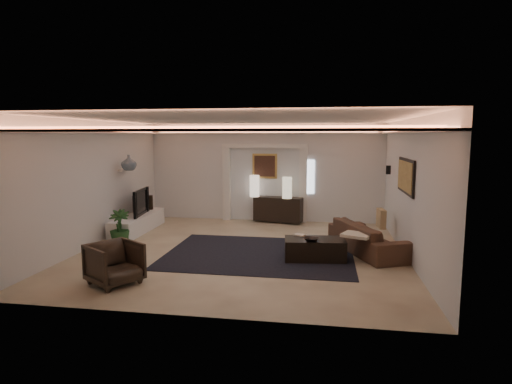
# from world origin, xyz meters

# --- Properties ---
(floor) EXTENTS (7.00, 7.00, 0.00)m
(floor) POSITION_xyz_m (0.00, 0.00, 0.00)
(floor) COLOR beige
(floor) RESTS_ON ground
(ceiling) EXTENTS (7.00, 7.00, 0.00)m
(ceiling) POSITION_xyz_m (0.00, 0.00, 2.90)
(ceiling) COLOR white
(ceiling) RESTS_ON ground
(wall_back) EXTENTS (7.00, 0.00, 7.00)m
(wall_back) POSITION_xyz_m (0.00, 3.50, 1.45)
(wall_back) COLOR silver
(wall_back) RESTS_ON ground
(wall_front) EXTENTS (7.00, 0.00, 7.00)m
(wall_front) POSITION_xyz_m (0.00, -3.50, 1.45)
(wall_front) COLOR silver
(wall_front) RESTS_ON ground
(wall_left) EXTENTS (0.00, 7.00, 7.00)m
(wall_left) POSITION_xyz_m (-3.50, 0.00, 1.45)
(wall_left) COLOR silver
(wall_left) RESTS_ON ground
(wall_right) EXTENTS (0.00, 7.00, 7.00)m
(wall_right) POSITION_xyz_m (3.50, 0.00, 1.45)
(wall_right) COLOR silver
(wall_right) RESTS_ON ground
(cove_soffit) EXTENTS (7.00, 7.00, 0.04)m
(cove_soffit) POSITION_xyz_m (0.00, 0.00, 2.62)
(cove_soffit) COLOR silver
(cove_soffit) RESTS_ON ceiling
(daylight_slit) EXTENTS (0.25, 0.03, 1.00)m
(daylight_slit) POSITION_xyz_m (1.35, 3.48, 1.35)
(daylight_slit) COLOR white
(daylight_slit) RESTS_ON wall_back
(area_rug) EXTENTS (4.00, 3.00, 0.01)m
(area_rug) POSITION_xyz_m (0.40, -0.20, 0.01)
(area_rug) COLOR black
(area_rug) RESTS_ON ground
(pilaster_left) EXTENTS (0.22, 0.20, 2.20)m
(pilaster_left) POSITION_xyz_m (-1.15, 3.40, 1.10)
(pilaster_left) COLOR silver
(pilaster_left) RESTS_ON ground
(pilaster_right) EXTENTS (0.22, 0.20, 2.20)m
(pilaster_right) POSITION_xyz_m (1.15, 3.40, 1.10)
(pilaster_right) COLOR silver
(pilaster_right) RESTS_ON ground
(alcove_header) EXTENTS (2.52, 0.20, 0.12)m
(alcove_header) POSITION_xyz_m (0.00, 3.40, 2.25)
(alcove_header) COLOR silver
(alcove_header) RESTS_ON wall_back
(painting_frame) EXTENTS (0.74, 0.04, 0.74)m
(painting_frame) POSITION_xyz_m (0.00, 3.47, 1.65)
(painting_frame) COLOR tan
(painting_frame) RESTS_ON wall_back
(painting_canvas) EXTENTS (0.62, 0.02, 0.62)m
(painting_canvas) POSITION_xyz_m (0.00, 3.44, 1.65)
(painting_canvas) COLOR #4C2D1E
(painting_canvas) RESTS_ON wall_back
(art_panel_frame) EXTENTS (0.04, 1.64, 0.74)m
(art_panel_frame) POSITION_xyz_m (3.47, 0.30, 1.70)
(art_panel_frame) COLOR black
(art_panel_frame) RESTS_ON wall_right
(art_panel_gold) EXTENTS (0.02, 1.50, 0.62)m
(art_panel_gold) POSITION_xyz_m (3.44, 0.30, 1.70)
(art_panel_gold) COLOR tan
(art_panel_gold) RESTS_ON wall_right
(wall_sconce) EXTENTS (0.12, 0.12, 0.22)m
(wall_sconce) POSITION_xyz_m (3.38, 2.20, 1.68)
(wall_sconce) COLOR black
(wall_sconce) RESTS_ON wall_right
(wall_niche) EXTENTS (0.10, 0.55, 0.04)m
(wall_niche) POSITION_xyz_m (-3.44, 1.40, 1.65)
(wall_niche) COLOR silver
(wall_niche) RESTS_ON wall_left
(console) EXTENTS (1.48, 0.71, 0.71)m
(console) POSITION_xyz_m (0.44, 3.25, 0.40)
(console) COLOR #2F211D
(console) RESTS_ON ground
(lamp_left) EXTENTS (0.32, 0.32, 0.63)m
(lamp_left) POSITION_xyz_m (-0.27, 3.25, 1.09)
(lamp_left) COLOR white
(lamp_left) RESTS_ON console
(lamp_right) EXTENTS (0.31, 0.31, 0.62)m
(lamp_right) POSITION_xyz_m (0.71, 3.04, 1.09)
(lamp_right) COLOR beige
(lamp_right) RESTS_ON console
(media_ledge) EXTENTS (0.64, 2.40, 0.45)m
(media_ledge) POSITION_xyz_m (-3.15, 1.46, 0.23)
(media_ledge) COLOR white
(media_ledge) RESTS_ON ground
(tv) EXTENTS (1.22, 0.32, 0.70)m
(tv) POSITION_xyz_m (-3.15, 1.45, 0.80)
(tv) COLOR black
(tv) RESTS_ON media_ledge
(figurine) EXTENTS (0.19, 0.19, 0.41)m
(figurine) POSITION_xyz_m (-3.15, 2.31, 0.64)
(figurine) COLOR black
(figurine) RESTS_ON media_ledge
(ginger_jar) EXTENTS (0.44, 0.44, 0.40)m
(ginger_jar) POSITION_xyz_m (-3.15, 1.07, 1.87)
(ginger_jar) COLOR #46596E
(ginger_jar) RESTS_ON wall_niche
(plant) EXTENTS (0.57, 0.57, 0.83)m
(plant) POSITION_xyz_m (-2.97, 0.07, 0.41)
(plant) COLOR #1B3F1A
(plant) RESTS_ON ground
(sofa) EXTENTS (2.40, 1.71, 0.65)m
(sofa) POSITION_xyz_m (2.73, 0.32, 0.33)
(sofa) COLOR black
(sofa) RESTS_ON ground
(throw_blanket) EXTENTS (0.70, 0.65, 0.06)m
(throw_blanket) POSITION_xyz_m (2.44, -0.41, 0.55)
(throw_blanket) COLOR beige
(throw_blanket) RESTS_ON sofa
(throw_pillow) EXTENTS (0.19, 0.47, 0.46)m
(throw_pillow) POSITION_xyz_m (3.15, 1.46, 0.55)
(throw_pillow) COLOR tan
(throw_pillow) RESTS_ON sofa
(coffee_table) EXTENTS (1.29, 0.79, 0.46)m
(coffee_table) POSITION_xyz_m (1.60, -0.41, 0.20)
(coffee_table) COLOR black
(coffee_table) RESTS_ON ground
(bowl) EXTENTS (0.37, 0.37, 0.07)m
(bowl) POSITION_xyz_m (1.53, -0.60, 0.45)
(bowl) COLOR black
(bowl) RESTS_ON coffee_table
(magazine) EXTENTS (0.28, 0.24, 0.03)m
(magazine) POSITION_xyz_m (1.27, -0.15, 0.42)
(magazine) COLOR beige
(magazine) RESTS_ON coffee_table
(armchair) EXTENTS (1.09, 1.09, 0.73)m
(armchair) POSITION_xyz_m (-1.78, -2.44, 0.36)
(armchair) COLOR black
(armchair) RESTS_ON ground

